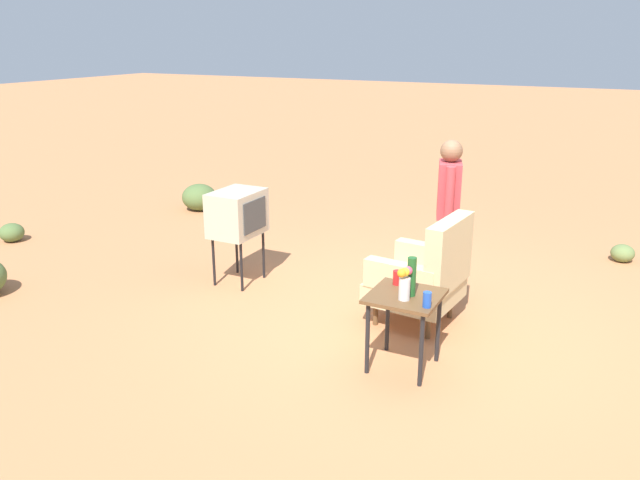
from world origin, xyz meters
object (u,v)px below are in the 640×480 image
object	(u,v)px
person_standing	(448,209)
bottle_wine_green	(412,277)
soda_can_red	(397,278)
soda_can_blue	(427,300)
armchair	(425,274)
tv_on_stand	(237,214)
flower_vase	(405,282)
side_table	(405,306)

from	to	relation	value
person_standing	bottle_wine_green	distance (m)	1.66
soda_can_red	person_standing	bearing A→B (deg)	-179.78
soda_can_blue	armchair	bearing A→B (deg)	-161.96
person_standing	soda_can_red	bearing A→B (deg)	0.22
tv_on_stand	soda_can_red	world-z (taller)	tv_on_stand
flower_vase	soda_can_blue	bearing A→B (deg)	73.73
side_table	bottle_wine_green	bearing A→B (deg)	86.74
person_standing	armchair	bearing A→B (deg)	2.37
bottle_wine_green	soda_can_blue	distance (m)	0.26
tv_on_stand	armchair	bearing A→B (deg)	86.78
armchair	side_table	distance (m)	0.88
armchair	tv_on_stand	world-z (taller)	armchair
person_standing	soda_can_red	xyz separation A→B (m)	(1.47, 0.01, -0.23)
armchair	person_standing	distance (m)	0.88
soda_can_blue	bottle_wine_green	bearing A→B (deg)	-131.03
side_table	flower_vase	size ratio (longest dim) A/B	2.44
armchair	soda_can_red	world-z (taller)	armchair
armchair	person_standing	size ratio (longest dim) A/B	0.65
side_table	flower_vase	world-z (taller)	flower_vase
tv_on_stand	soda_can_blue	distance (m)	2.75
side_table	person_standing	xyz separation A→B (m)	(-1.64, -0.14, 0.39)
bottle_wine_green	flower_vase	distance (m)	0.10
bottle_wine_green	flower_vase	bearing A→B (deg)	-12.31
person_standing	soda_can_blue	world-z (taller)	person_standing
side_table	bottle_wine_green	size ratio (longest dim) A/B	2.02
tv_on_stand	flower_vase	size ratio (longest dim) A/B	3.89
side_table	flower_vase	bearing A→B (deg)	13.77
tv_on_stand	soda_can_blue	bearing A→B (deg)	65.07
soda_can_red	armchair	bearing A→B (deg)	177.90
soda_can_blue	person_standing	bearing A→B (deg)	-168.42
soda_can_red	flower_vase	size ratio (longest dim) A/B	0.46
soda_can_blue	tv_on_stand	bearing A→B (deg)	-114.93
tv_on_stand	soda_can_red	distance (m)	2.28
side_table	soda_can_red	world-z (taller)	soda_can_red
tv_on_stand	person_standing	world-z (taller)	person_standing
person_standing	flower_vase	world-z (taller)	person_standing
side_table	bottle_wine_green	distance (m)	0.26
soda_can_red	soda_can_blue	xyz separation A→B (m)	(0.33, 0.36, 0.00)
side_table	person_standing	bearing A→B (deg)	-175.13
side_table	soda_can_blue	world-z (taller)	soda_can_blue
armchair	tv_on_stand	distance (m)	2.17
armchair	flower_vase	bearing A→B (deg)	7.76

